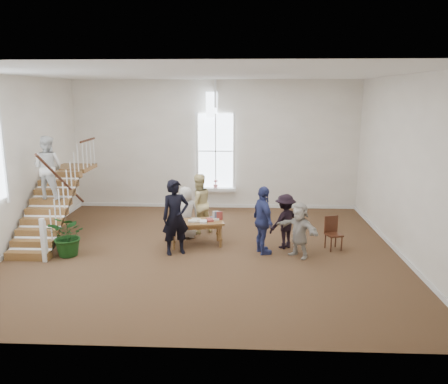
{
  "coord_description": "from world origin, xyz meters",
  "views": [
    {
      "loc": [
        0.97,
        -10.81,
        4.04
      ],
      "look_at": [
        0.47,
        0.4,
        1.49
      ],
      "focal_mm": 35.0,
      "sensor_mm": 36.0,
      "label": 1
    }
  ],
  "objects_px": {
    "library_table": "(196,224)",
    "woman_cluster_b": "(285,221)",
    "person_yellow": "(198,204)",
    "woman_cluster_c": "(299,230)",
    "floor_plant": "(69,235)",
    "side_chair": "(333,231)",
    "elderly_woman": "(186,213)",
    "police_officer": "(176,217)",
    "woman_cluster_a": "(263,220)"
  },
  "relations": [
    {
      "from": "police_officer",
      "to": "woman_cluster_a",
      "type": "distance_m",
      "value": 2.23
    },
    {
      "from": "library_table",
      "to": "person_yellow",
      "type": "xyz_separation_m",
      "value": [
        -0.05,
        1.1,
        0.28
      ]
    },
    {
      "from": "person_yellow",
      "to": "woman_cluster_c",
      "type": "height_order",
      "value": "person_yellow"
    },
    {
      "from": "person_yellow",
      "to": "woman_cluster_a",
      "type": "xyz_separation_m",
      "value": [
        1.82,
        -1.64,
        0.0
      ]
    },
    {
      "from": "elderly_woman",
      "to": "person_yellow",
      "type": "height_order",
      "value": "person_yellow"
    },
    {
      "from": "elderly_woman",
      "to": "woman_cluster_c",
      "type": "relative_size",
      "value": 1.06
    },
    {
      "from": "woman_cluster_a",
      "to": "person_yellow",
      "type": "bearing_deg",
      "value": 27.5
    },
    {
      "from": "woman_cluster_b",
      "to": "library_table",
      "type": "bearing_deg",
      "value": -37.53
    },
    {
      "from": "woman_cluster_b",
      "to": "floor_plant",
      "type": "distance_m",
      "value": 5.56
    },
    {
      "from": "library_table",
      "to": "floor_plant",
      "type": "distance_m",
      "value": 3.26
    },
    {
      "from": "woman_cluster_b",
      "to": "floor_plant",
      "type": "height_order",
      "value": "woman_cluster_b"
    },
    {
      "from": "library_table",
      "to": "person_yellow",
      "type": "distance_m",
      "value": 1.14
    },
    {
      "from": "police_officer",
      "to": "floor_plant",
      "type": "relative_size",
      "value": 1.79
    },
    {
      "from": "person_yellow",
      "to": "woman_cluster_c",
      "type": "relative_size",
      "value": 1.26
    },
    {
      "from": "woman_cluster_b",
      "to": "woman_cluster_a",
      "type": "bearing_deg",
      "value": 1.63
    },
    {
      "from": "police_officer",
      "to": "person_yellow",
      "type": "bearing_deg",
      "value": 51.9
    },
    {
      "from": "woman_cluster_a",
      "to": "woman_cluster_c",
      "type": "height_order",
      "value": "woman_cluster_a"
    },
    {
      "from": "library_table",
      "to": "person_yellow",
      "type": "height_order",
      "value": "person_yellow"
    },
    {
      "from": "library_table",
      "to": "police_officer",
      "type": "distance_m",
      "value": 0.87
    },
    {
      "from": "woman_cluster_c",
      "to": "floor_plant",
      "type": "distance_m",
      "value": 5.8
    },
    {
      "from": "floor_plant",
      "to": "side_chair",
      "type": "height_order",
      "value": "floor_plant"
    },
    {
      "from": "floor_plant",
      "to": "side_chair",
      "type": "xyz_separation_m",
      "value": [
        6.75,
        0.82,
        -0.06
      ]
    },
    {
      "from": "library_table",
      "to": "woman_cluster_b",
      "type": "bearing_deg",
      "value": -13.37
    },
    {
      "from": "woman_cluster_c",
      "to": "side_chair",
      "type": "distance_m",
      "value": 1.16
    },
    {
      "from": "library_table",
      "to": "elderly_woman",
      "type": "xyz_separation_m",
      "value": [
        -0.35,
        0.6,
        0.15
      ]
    },
    {
      "from": "police_officer",
      "to": "woman_cluster_c",
      "type": "height_order",
      "value": "police_officer"
    },
    {
      "from": "side_chair",
      "to": "elderly_woman",
      "type": "bearing_deg",
      "value": 151.78
    },
    {
      "from": "woman_cluster_b",
      "to": "woman_cluster_c",
      "type": "xyz_separation_m",
      "value": [
        0.3,
        -0.65,
        -0.03
      ]
    },
    {
      "from": "library_table",
      "to": "person_yellow",
      "type": "bearing_deg",
      "value": 81.71
    },
    {
      "from": "floor_plant",
      "to": "library_table",
      "type": "bearing_deg",
      "value": 16.76
    },
    {
      "from": "police_officer",
      "to": "elderly_woman",
      "type": "xyz_separation_m",
      "value": [
        0.1,
        1.25,
        -0.22
      ]
    },
    {
      "from": "woman_cluster_c",
      "to": "person_yellow",
      "type": "bearing_deg",
      "value": -167.14
    },
    {
      "from": "library_table",
      "to": "woman_cluster_b",
      "type": "height_order",
      "value": "woman_cluster_b"
    },
    {
      "from": "elderly_woman",
      "to": "woman_cluster_b",
      "type": "height_order",
      "value": "elderly_woman"
    },
    {
      "from": "library_table",
      "to": "woman_cluster_a",
      "type": "height_order",
      "value": "woman_cluster_a"
    },
    {
      "from": "library_table",
      "to": "woman_cluster_a",
      "type": "bearing_deg",
      "value": -28.19
    },
    {
      "from": "library_table",
      "to": "side_chair",
      "type": "height_order",
      "value": "side_chair"
    },
    {
      "from": "police_officer",
      "to": "woman_cluster_a",
      "type": "relative_size",
      "value": 1.1
    },
    {
      "from": "side_chair",
      "to": "woman_cluster_a",
      "type": "bearing_deg",
      "value": 174.91
    },
    {
      "from": "side_chair",
      "to": "person_yellow",
      "type": "bearing_deg",
      "value": 143.69
    },
    {
      "from": "police_officer",
      "to": "floor_plant",
      "type": "bearing_deg",
      "value": 160.97
    },
    {
      "from": "library_table",
      "to": "woman_cluster_b",
      "type": "xyz_separation_m",
      "value": [
        2.37,
        -0.09,
        0.13
      ]
    },
    {
      "from": "floor_plant",
      "to": "police_officer",
      "type": "bearing_deg",
      "value": 6.19
    },
    {
      "from": "woman_cluster_c",
      "to": "floor_plant",
      "type": "height_order",
      "value": "woman_cluster_c"
    },
    {
      "from": "woman_cluster_a",
      "to": "elderly_woman",
      "type": "bearing_deg",
      "value": 41.23
    },
    {
      "from": "woman_cluster_a",
      "to": "floor_plant",
      "type": "distance_m",
      "value": 4.92
    },
    {
      "from": "person_yellow",
      "to": "woman_cluster_c",
      "type": "distance_m",
      "value": 3.29
    },
    {
      "from": "person_yellow",
      "to": "woman_cluster_b",
      "type": "height_order",
      "value": "person_yellow"
    },
    {
      "from": "library_table",
      "to": "woman_cluster_b",
      "type": "distance_m",
      "value": 2.37
    },
    {
      "from": "elderly_woman",
      "to": "floor_plant",
      "type": "bearing_deg",
      "value": 3.48
    }
  ]
}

